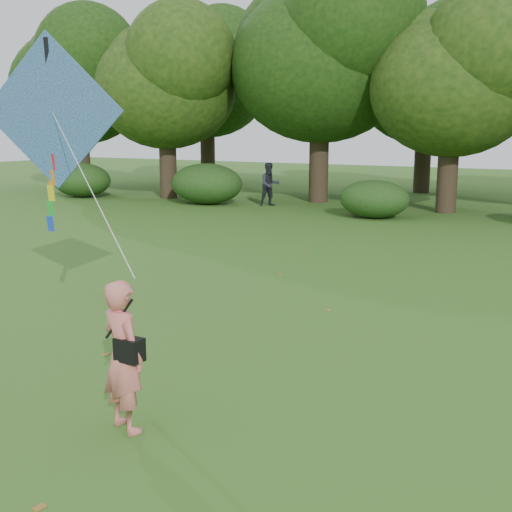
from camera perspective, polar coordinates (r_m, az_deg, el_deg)
The scene contains 7 objects.
ground at distance 7.89m, azimuth -3.13°, elevation -13.75°, with size 100.00×100.00×0.00m, color #265114.
man_kite_flyer at distance 7.32m, azimuth -11.72°, elevation -8.69°, with size 0.63×0.41×1.73m, color #E07269.
bystander_left at distance 27.91m, azimuth 1.23°, elevation 6.38°, with size 0.91×0.71×1.87m, color #252731.
crossbody_bag at distance 7.19m, azimuth -11.21°, elevation -8.08°, with size 0.43×0.20×0.70m.
flying_kite at distance 11.11m, azimuth -17.66°, elevation 11.91°, with size 4.95×2.92×3.23m.
shrub_band at distance 24.19m, azimuth 18.25°, elevation 4.87°, with size 39.15×3.22×1.88m.
fallen_leaves at distance 10.29m, azimuth 0.61°, elevation -7.58°, with size 11.47×13.03×0.01m.
Camera 1 is at (3.85, -6.02, 3.34)m, focal length 45.00 mm.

